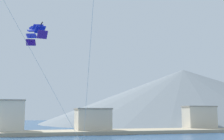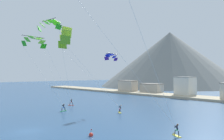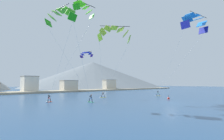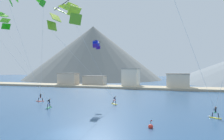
% 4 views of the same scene
% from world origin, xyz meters
% --- Properties ---
extents(parafoil_kite_distant_high_outer, '(1.87, 4.25, 1.61)m').
position_xyz_m(parafoil_kite_distant_high_outer, '(-5.95, 21.14, 11.89)').
color(parafoil_kite_distant_high_outer, '#3C1B8C').
extents(shoreline_strip, '(180.00, 10.00, 0.70)m').
position_xyz_m(shoreline_strip, '(0.00, 55.57, 0.35)').
color(shoreline_strip, tan).
rests_on(shoreline_strip, ground).
extents(shore_building_harbour_front, '(7.57, 4.91, 5.33)m').
position_xyz_m(shore_building_harbour_front, '(8.58, 56.92, 2.68)').
color(shore_building_harbour_front, beige).
rests_on(shore_building_harbour_front, ground).
extents(shore_building_promenade_mid, '(7.96, 4.23, 6.08)m').
position_xyz_m(shore_building_promenade_mid, '(36.45, 59.47, 3.05)').
color(shore_building_promenade_mid, beige).
rests_on(shore_building_promenade_mid, ground).
extents(shore_building_quay_east, '(5.90, 6.26, 7.00)m').
position_xyz_m(shore_building_quay_east, '(-8.44, 59.36, 3.51)').
color(shore_building_quay_east, silver).
rests_on(shore_building_quay_east, ground).
extents(mountain_peak_west_ridge, '(126.42, 126.42, 23.76)m').
position_xyz_m(mountain_peak_west_ridge, '(64.15, 114.16, 11.88)').
color(mountain_peak_west_ridge, slate).
rests_on(mountain_peak_west_ridge, ground).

